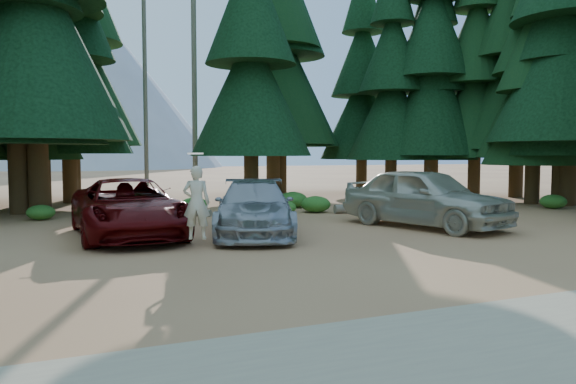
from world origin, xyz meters
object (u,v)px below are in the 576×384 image
at_px(log_left, 147,212).
at_px(log_right, 398,207).
at_px(silver_minivan_center, 254,208).
at_px(log_mid, 174,212).
at_px(silver_minivan_right, 425,197).
at_px(frisbee_player, 196,202).
at_px(red_pickup, 128,208).

relative_size(log_left, log_right, 0.69).
xyz_separation_m(silver_minivan_center, log_mid, (-1.06, 5.79, -0.63)).
bearing_deg(silver_minivan_right, log_left, 121.15).
xyz_separation_m(frisbee_player, log_left, (0.18, 8.33, -1.04)).
height_order(frisbee_player, log_right, frisbee_player).
height_order(log_mid, log_right, log_right).
bearing_deg(log_mid, frisbee_player, -56.75).
height_order(red_pickup, log_right, red_pickup).
distance_m(red_pickup, log_right, 10.85).
relative_size(silver_minivan_right, frisbee_player, 2.76).
height_order(log_left, log_mid, log_left).
height_order(silver_minivan_right, log_right, silver_minivan_right).
height_order(silver_minivan_center, log_left, silver_minivan_center).
height_order(red_pickup, silver_minivan_right, silver_minivan_right).
relative_size(silver_minivan_center, frisbee_player, 2.65).
height_order(silver_minivan_right, log_mid, silver_minivan_right).
bearing_deg(silver_minivan_center, frisbee_player, -115.65).
xyz_separation_m(red_pickup, frisbee_player, (1.11, -3.17, 0.38)).
xyz_separation_m(red_pickup, log_right, (10.50, 2.68, -0.62)).
bearing_deg(log_left, silver_minivan_center, -88.93).
bearing_deg(log_mid, red_pickup, -73.68).
relative_size(silver_minivan_center, log_left, 1.42).
xyz_separation_m(silver_minivan_center, frisbee_player, (-2.16, -2.17, 0.42)).
bearing_deg(silver_minivan_center, log_left, 127.01).
bearing_deg(log_mid, silver_minivan_right, -3.28).
height_order(red_pickup, log_mid, red_pickup).
distance_m(log_left, log_mid, 0.99).
bearing_deg(red_pickup, log_mid, 63.92).
relative_size(red_pickup, log_left, 1.56).
relative_size(red_pickup, frisbee_player, 2.90).
bearing_deg(log_left, log_mid, -39.06).
relative_size(frisbee_player, log_mid, 0.66).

